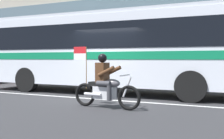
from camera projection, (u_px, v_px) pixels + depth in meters
The scene contains 6 objects.
ground_plane at pixel (105, 97), 10.22m from camera, with size 60.00×60.00×0.00m, color #2B2B2D.
sidewalk_curb at pixel (147, 84), 14.84m from camera, with size 28.00×3.80×0.15m, color #B7B2A8.
lane_center_stripe at pixel (98, 99), 9.68m from camera, with size 26.60×0.14×0.01m, color silver.
transit_bus at pixel (115, 47), 11.28m from camera, with size 11.66×2.68×3.22m.
motorcycle_with_rider at pixel (105, 85), 7.92m from camera, with size 2.19×0.64×1.78m.
fire_hydrant at pixel (105, 76), 14.48m from camera, with size 0.22×0.30×0.75m.
Camera 1 is at (4.50, -9.12, 1.43)m, focal length 44.42 mm.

